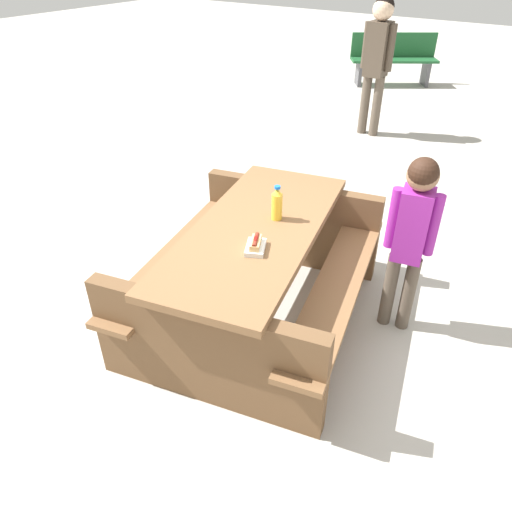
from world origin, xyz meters
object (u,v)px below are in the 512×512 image
(soda_bottle, at_px, (277,204))
(park_bench_mid, at_px, (393,58))
(hotdog_tray, at_px, (256,245))
(picnic_table, at_px, (256,266))
(bystander_adult, at_px, (378,50))
(child_in_coat, at_px, (412,226))

(soda_bottle, height_order, park_bench_mid, soda_bottle)
(hotdog_tray, relative_size, park_bench_mid, 0.14)
(picnic_table, bearing_deg, park_bench_mid, -166.35)
(hotdog_tray, bearing_deg, park_bench_mid, -165.60)
(picnic_table, bearing_deg, bystander_adult, -167.43)
(soda_bottle, bearing_deg, picnic_table, -17.78)
(child_in_coat, bearing_deg, soda_bottle, -67.85)
(hotdog_tray, relative_size, child_in_coat, 0.17)
(child_in_coat, height_order, bystander_adult, bystander_adult)
(soda_bottle, xyz_separation_m, child_in_coat, (-0.32, 0.79, -0.06))
(soda_bottle, relative_size, hotdog_tray, 1.12)
(picnic_table, relative_size, hotdog_tray, 9.84)
(picnic_table, relative_size, bystander_adult, 1.22)
(picnic_table, bearing_deg, soda_bottle, 162.22)
(picnic_table, relative_size, child_in_coat, 1.65)
(soda_bottle, relative_size, bystander_adult, 0.14)
(picnic_table, distance_m, hotdog_tray, 0.43)
(hotdog_tray, xyz_separation_m, park_bench_mid, (-6.92, -1.78, -0.33))
(picnic_table, xyz_separation_m, soda_bottle, (-0.16, 0.05, 0.41))
(child_in_coat, bearing_deg, hotdog_tray, -44.48)
(child_in_coat, relative_size, bystander_adult, 0.74)
(soda_bottle, height_order, child_in_coat, child_in_coat)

